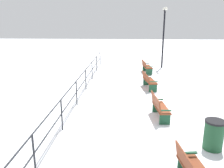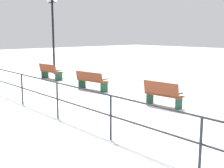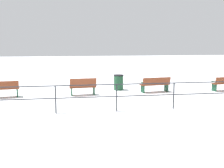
# 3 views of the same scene
# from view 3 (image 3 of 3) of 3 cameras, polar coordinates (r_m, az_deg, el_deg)

# --- Properties ---
(ground_plane) EXTENTS (80.00, 80.00, 0.00)m
(ground_plane) POSITION_cam_3_polar(r_m,az_deg,el_deg) (14.25, -6.32, -2.27)
(ground_plane) COLOR white
(ground_plane) RESTS_ON ground
(bench_nearest) EXTENTS (0.65, 1.41, 0.82)m
(bench_nearest) POSITION_cam_3_polar(r_m,az_deg,el_deg) (16.48, 22.95, 0.13)
(bench_nearest) COLOR brown
(bench_nearest) RESTS_ON ground
(bench_second) EXTENTS (0.75, 1.71, 0.85)m
(bench_second) POSITION_cam_3_polar(r_m,az_deg,el_deg) (14.93, 9.32, -0.07)
(bench_second) COLOR brown
(bench_second) RESTS_ON ground
(bench_third) EXTENTS (0.63, 1.43, 0.92)m
(bench_third) POSITION_cam_3_polar(r_m,az_deg,el_deg) (13.98, -6.29, -0.54)
(bench_third) COLOR brown
(bench_third) RESTS_ON ground
(bench_fourth) EXTENTS (0.75, 1.65, 0.86)m
(bench_fourth) POSITION_cam_3_polar(r_m,az_deg,el_deg) (14.37, -22.54, -0.95)
(bench_fourth) COLOR brown
(bench_fourth) RESTS_ON ground
(waterfront_railing) EXTENTS (0.05, 21.85, 1.12)m
(waterfront_railing) POSITION_cam_3_polar(r_m,az_deg,el_deg) (10.53, -5.49, -2.02)
(waterfront_railing) COLOR #26282D
(waterfront_railing) RESTS_ON ground
(trash_bin) EXTENTS (0.57, 0.57, 0.89)m
(trash_bin) POSITION_cam_3_polar(r_m,az_deg,el_deg) (15.46, 1.43, 0.36)
(trash_bin) COLOR #1E4C2D
(trash_bin) RESTS_ON ground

